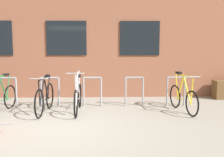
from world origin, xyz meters
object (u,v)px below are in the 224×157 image
Objects in this scene: bicycle_green at (1,98)px; bicycle_yellow at (183,97)px; bicycle_black at (45,98)px; bicycle_silver at (78,97)px.

bicycle_yellow is at bearing 0.18° from bicycle_green.
bicycle_yellow is 3.60m from bicycle_black.
bicycle_silver is (1.98, 0.04, 0.01)m from bicycle_green.
bicycle_silver is (0.84, 0.06, -0.00)m from bicycle_black.
bicycle_green is at bearing -179.82° from bicycle_yellow.
bicycle_silver is at bearing 179.53° from bicycle_yellow.
bicycle_silver is at bearing 3.82° from bicycle_black.
bicycle_black is at bearing -0.98° from bicycle_green.
bicycle_green is 0.92× the size of bicycle_silver.
bicycle_yellow reaches higher than bicycle_green.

